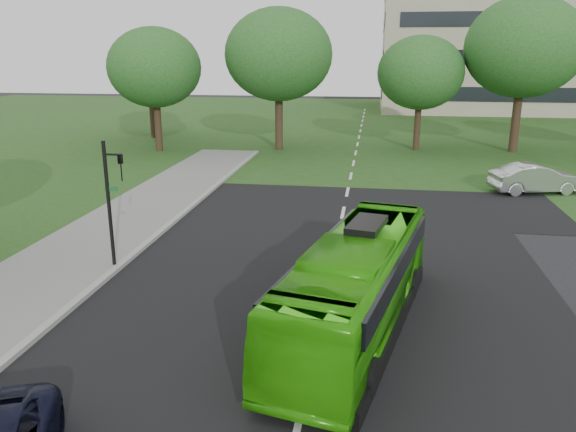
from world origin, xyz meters
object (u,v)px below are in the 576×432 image
Objects in this scene: tree_park_d at (524,47)px; bus at (356,285)px; tree_park_c at (421,73)px; sedan at (536,178)px; office_building at (551,5)px; tree_park_b at (279,55)px; tree_park_f at (149,64)px; tree_park_a at (154,68)px; traffic_light at (112,196)px.

tree_park_d reaches higher than bus.
sedan is (5.24, -12.70, -4.84)m from tree_park_c.
sedan is at bearing -104.81° from office_building.
tree_park_c is (-17.55, -33.89, -6.90)m from office_building.
tree_park_c is (10.17, 1.39, -1.26)m from tree_park_b.
sedan is at bearing -30.23° from tree_park_f.
tree_park_a reaches higher than bus.
tree_park_f is 37.44m from bus.
tree_park_b is at bearing 12.49° from tree_park_a.
tree_park_b is at bearing 116.20° from bus.
tree_park_f is at bearing 46.29° from sedan.
tree_park_b reaches higher than tree_park_a.
tree_park_d is 32.49m from traffic_light.
tree_park_d is at bearing 5.29° from tree_park_b.
tree_park_a is 1.07× the size of tree_park_c.
office_building is at bearing 51.84° from tree_park_b.
tree_park_f is at bearing 172.04° from tree_park_c.
bus is at bearing -108.41° from office_building.
bus is at bearing -60.41° from tree_park_f.
office_building is 67.47m from bus.
sedan is (15.41, -11.31, -6.10)m from tree_park_b.
tree_park_a is 8.92m from tree_park_b.
traffic_light is (10.25, -29.12, -3.52)m from tree_park_f.
tree_park_b reaches higher than traffic_light.
tree_park_a is at bearing -134.37° from office_building.
tree_park_b is 0.93× the size of tree_park_d.
bus is at bearing -96.74° from tree_park_c.
tree_park_c is at bearing 8.92° from sedan.
office_building is at bearing 45.63° from tree_park_a.
tree_park_d is 2.36× the size of sedan.
traffic_light is (-8.08, 3.17, 1.28)m from bus.
tree_park_c is at bearing 66.69° from traffic_light.
tree_park_c reaches higher than traffic_light.
office_building is 52.44m from tree_park_a.
tree_park_d is at bearing -107.44° from office_building.
tree_park_a is 2.03× the size of traffic_light.
tree_park_d is (-10.58, -33.69, -5.14)m from office_building.
tree_park_f is at bearing 174.34° from tree_park_d.
tree_park_d is (6.97, 0.20, 1.76)m from tree_park_c.
office_building is 67.38m from traffic_light.
tree_park_c is 0.92× the size of tree_park_f.
sedan is at bearing -36.29° from tree_park_b.
traffic_light is (7.30, -22.76, -3.43)m from tree_park_a.
sedan is (-12.32, -46.59, -11.74)m from office_building.
office_building is 35.68m from tree_park_d.
bus is at bearing -20.85° from traffic_light.
bus is (6.71, -27.85, -5.58)m from tree_park_b.
office_building is 49.60m from sedan.
tree_park_f is (-21.79, 3.05, 0.47)m from tree_park_c.
tree_park_f is 0.98× the size of bus.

